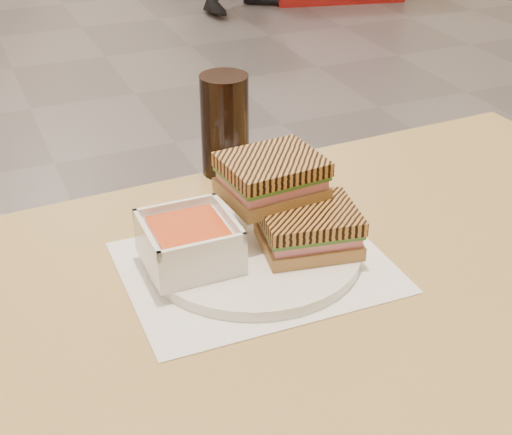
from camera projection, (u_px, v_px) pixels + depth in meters
name	position (u px, v px, depth m)	size (l,w,h in m)	color
main_table	(308.00, 353.00, 0.99)	(1.23, 0.75, 0.75)	#A1854D
tray_liner	(256.00, 267.00, 0.97)	(0.34, 0.27, 0.00)	white
plate	(254.00, 251.00, 0.99)	(0.29, 0.29, 0.02)	white
soup_bowl	(189.00, 244.00, 0.94)	(0.11, 0.11, 0.06)	white
panini_lower	(309.00, 228.00, 0.97)	(0.14, 0.12, 0.06)	#A67540
panini_upper	(272.00, 177.00, 0.98)	(0.14, 0.12, 0.06)	#A67540
cola_glass	(225.00, 125.00, 1.17)	(0.08, 0.08, 0.16)	black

